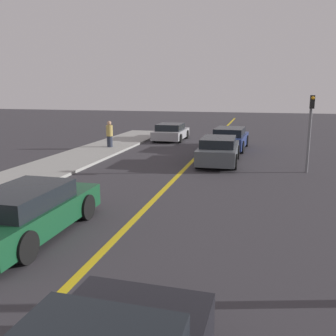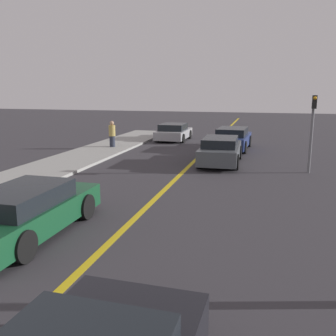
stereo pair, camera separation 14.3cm
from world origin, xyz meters
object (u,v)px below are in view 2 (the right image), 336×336
Objects in this scene: car_far_distant at (220,151)px; traffic_light at (312,125)px; car_ahead_center at (28,211)px; car_parked_left_lot at (232,139)px; pedestrian_far_standing at (112,134)px; car_oncoming_far at (174,132)px.

car_far_distant is 1.31× the size of traffic_light.
car_far_distant reaches higher than car_ahead_center.
car_parked_left_lot is 7.02m from traffic_light.
traffic_light is (3.96, -1.12, 1.43)m from car_far_distant.
car_parked_left_lot is at bearing 13.15° from pedestrian_far_standing.
pedestrian_far_standing is (-2.66, -4.72, 0.32)m from car_oncoming_far.
traffic_light reaches higher than car_far_distant.
car_far_distant is 4.36m from traffic_light.
traffic_light is at bearing -17.17° from car_far_distant.
car_ahead_center is at bearing -100.85° from car_parked_left_lot.
car_ahead_center is at bearing -109.99° from car_far_distant.
car_oncoming_far is at bearing 60.60° from pedestrian_far_standing.
car_far_distant reaches higher than car_oncoming_far.
car_far_distant is 2.78× the size of pedestrian_far_standing.
car_far_distant is at bearing 164.28° from traffic_light.
car_far_distant is 4.60m from car_parked_left_lot.
pedestrian_far_standing is at bearing -119.69° from car_oncoming_far.
car_far_distant is at bearing -61.25° from car_oncoming_far.
car_ahead_center is 2.87× the size of pedestrian_far_standing.
car_far_distant is at bearing 71.65° from car_ahead_center.
car_parked_left_lot reaches higher than car_oncoming_far.
pedestrian_far_standing is at bearing 159.51° from traffic_light.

